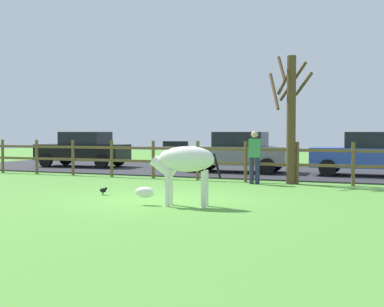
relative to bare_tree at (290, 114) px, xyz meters
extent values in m
plane|color=#549338|center=(-2.12, -4.90, -2.16)|extent=(60.00, 60.00, 0.00)
cube|color=#2D2D33|center=(-2.12, 4.40, -2.13)|extent=(28.00, 7.40, 0.05)
cylinder|color=brown|center=(-11.46, 0.10, -1.51)|extent=(0.11, 0.11, 1.31)
cylinder|color=brown|center=(-9.79, 0.10, -1.51)|extent=(0.11, 0.11, 1.31)
cylinder|color=brown|center=(-8.12, 0.10, -1.51)|extent=(0.11, 0.11, 1.31)
cylinder|color=brown|center=(-6.46, 0.10, -1.51)|extent=(0.11, 0.11, 1.31)
cylinder|color=brown|center=(-4.79, 0.10, -1.51)|extent=(0.11, 0.11, 1.31)
cylinder|color=brown|center=(-3.13, 0.10, -1.51)|extent=(0.11, 0.11, 1.31)
cylinder|color=brown|center=(-1.46, 0.10, -1.51)|extent=(0.11, 0.11, 1.31)
cylinder|color=brown|center=(0.20, 0.10, -1.51)|extent=(0.11, 0.11, 1.31)
cylinder|color=brown|center=(1.87, 0.10, -1.51)|extent=(0.11, 0.11, 1.31)
cube|color=brown|center=(-2.30, 0.10, -1.57)|extent=(21.65, 0.06, 0.09)
cube|color=brown|center=(-2.30, 0.10, -1.11)|extent=(21.65, 0.06, 0.09)
cylinder|color=#513A23|center=(0.03, -0.01, -0.19)|extent=(0.28, 0.28, 3.95)
cylinder|color=#513A23|center=(0.35, 0.28, 0.94)|extent=(0.70, 0.75, 0.67)
cylinder|color=#513A23|center=(-0.25, -0.17, 1.39)|extent=(0.44, 0.66, 0.84)
cylinder|color=#513A23|center=(-0.46, -0.25, 0.70)|extent=(0.60, 1.07, 1.22)
cylinder|color=#513A23|center=(-0.22, 0.13, 1.03)|extent=(0.41, 0.60, 0.86)
cylinder|color=#513A23|center=(-0.01, 0.38, 1.04)|extent=(0.88, 0.17, 1.24)
ellipsoid|color=white|center=(-1.04, -5.72, -1.13)|extent=(1.30, 0.69, 0.56)
cylinder|color=white|center=(-1.40, -5.93, -1.77)|extent=(0.11, 0.11, 0.78)
cylinder|color=white|center=(-1.45, -5.65, -1.77)|extent=(0.11, 0.11, 0.78)
cylinder|color=white|center=(-0.62, -5.79, -1.77)|extent=(0.11, 0.11, 0.78)
cylinder|color=white|center=(-0.67, -5.52, -1.77)|extent=(0.11, 0.11, 0.78)
cylinder|color=white|center=(-1.55, -5.81, -1.32)|extent=(0.62, 0.34, 0.51)
ellipsoid|color=white|center=(-1.97, -5.89, -1.88)|extent=(0.47, 0.27, 0.24)
cube|color=black|center=(-1.28, -5.77, -0.81)|extent=(0.56, 0.14, 0.12)
cylinder|color=black|center=(-0.38, -5.61, -1.28)|extent=(0.20, 0.08, 0.54)
cylinder|color=black|center=(-3.81, -4.66, -2.13)|extent=(0.01, 0.01, 0.06)
cylinder|color=black|center=(-3.81, -4.70, -2.13)|extent=(0.01, 0.01, 0.06)
ellipsoid|color=black|center=(-3.81, -4.68, -2.04)|extent=(0.18, 0.10, 0.12)
sphere|color=black|center=(-3.72, -4.68, -1.99)|extent=(0.07, 0.07, 0.07)
cube|color=black|center=(-10.12, 3.64, -1.46)|extent=(4.16, 2.11, 0.70)
cube|color=black|center=(-9.97, 3.66, -0.83)|extent=(2.05, 1.75, 0.56)
cylinder|color=black|center=(-11.37, 2.66, -1.81)|extent=(0.62, 0.24, 0.60)
cylinder|color=black|center=(-11.55, 4.35, -1.81)|extent=(0.62, 0.24, 0.60)
cylinder|color=black|center=(-8.69, 2.94, -1.81)|extent=(0.62, 0.24, 0.60)
cylinder|color=black|center=(-8.87, 4.63, -1.81)|extent=(0.62, 0.24, 0.60)
cube|color=#2D4CAD|center=(2.10, 3.42, -1.46)|extent=(4.05, 1.81, 0.70)
cube|color=black|center=(2.25, 3.42, -0.83)|extent=(1.94, 1.62, 0.56)
cylinder|color=black|center=(0.78, 2.53, -1.81)|extent=(0.60, 0.20, 0.60)
cylinder|color=black|center=(0.73, 4.23, -1.81)|extent=(0.60, 0.20, 0.60)
cube|color=slate|center=(-2.80, 3.34, -1.46)|extent=(4.11, 1.96, 0.70)
cube|color=black|center=(-2.65, 3.35, -0.83)|extent=(2.00, 1.69, 0.56)
cylinder|color=black|center=(-4.09, 2.40, -1.81)|extent=(0.61, 0.22, 0.60)
cylinder|color=black|center=(-4.20, 4.10, -1.81)|extent=(0.61, 0.22, 0.60)
cylinder|color=black|center=(-1.39, 2.58, -1.81)|extent=(0.61, 0.22, 0.60)
cylinder|color=black|center=(-1.51, 4.28, -1.81)|extent=(0.61, 0.22, 0.60)
cylinder|color=#232847|center=(-1.10, -0.48, -1.75)|extent=(0.14, 0.14, 0.82)
cylinder|color=#232847|center=(-0.92, -0.44, -1.75)|extent=(0.14, 0.14, 0.82)
cube|color=#38844C|center=(-1.01, -0.46, -1.05)|extent=(0.40, 0.29, 0.58)
sphere|color=tan|center=(-1.01, -0.46, -0.63)|extent=(0.22, 0.22, 0.22)
camera|label=1|loc=(3.42, -16.11, -0.54)|focal=49.04mm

